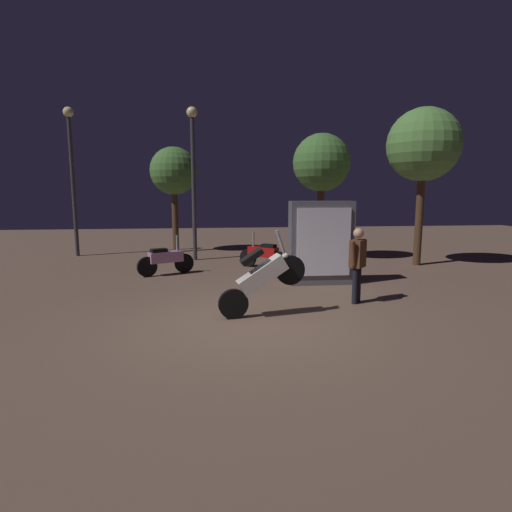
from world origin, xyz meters
TOP-DOWN VIEW (x-y plane):
  - ground_plane at (0.00, 0.00)m, footprint 40.00×40.00m
  - motorcycle_white_foreground at (0.31, 0.38)m, footprint 1.66×0.43m
  - motorcycle_pink_parked_left at (-1.88, 4.65)m, footprint 1.53×0.84m
  - motorcycle_red_parked_right at (0.98, 5.32)m, footprint 1.36×1.12m
  - person_rider_beside at (2.41, 1.11)m, footprint 0.51×0.55m
  - streetlamp_near at (-1.14, 7.18)m, footprint 0.36×0.36m
  - streetlamp_far at (-5.47, 8.60)m, footprint 0.36×0.36m
  - tree_left_bg at (3.12, 6.67)m, footprint 1.91×1.91m
  - tree_center_bg at (-1.95, 9.25)m, footprint 1.81×1.81m
  - tree_right_bg at (5.98, 5.36)m, footprint 2.24×2.24m
  - kiosk_billboard at (2.15, 3.03)m, footprint 1.61×0.56m

SIDE VIEW (x-z plane):
  - ground_plane at x=0.00m, z-range 0.00..0.00m
  - motorcycle_pink_parked_left at x=-1.88m, z-range -0.12..0.99m
  - motorcycle_red_parked_right at x=0.98m, z-range -0.12..0.99m
  - motorcycle_white_foreground at x=0.31m, z-range -0.07..1.56m
  - person_rider_beside at x=2.41m, z-range 0.15..1.73m
  - kiosk_billboard at x=2.15m, z-range 0.00..2.10m
  - tree_center_bg at x=-1.95m, z-range 1.06..5.09m
  - streetlamp_near at x=-1.14m, z-range 0.68..5.77m
  - tree_left_bg at x=3.12m, z-range 1.13..5.38m
  - streetlamp_far at x=-5.47m, z-range 0.69..5.96m
  - tree_right_bg at x=5.98m, z-range 1.29..6.18m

